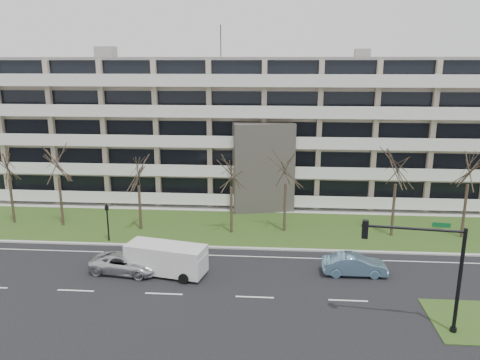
# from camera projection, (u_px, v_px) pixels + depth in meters

# --- Properties ---
(ground) EXTENTS (160.00, 160.00, 0.00)m
(ground) POSITION_uv_depth(u_px,v_px,m) (255.00, 297.00, 30.38)
(ground) COLOR black
(ground) RESTS_ON ground
(grass_verge) EXTENTS (90.00, 10.00, 0.06)m
(grass_verge) POSITION_uv_depth(u_px,v_px,m) (261.00, 228.00, 42.94)
(grass_verge) COLOR #2F4D19
(grass_verge) RESTS_ON ground
(curb) EXTENTS (90.00, 0.35, 0.12)m
(curb) POSITION_uv_depth(u_px,v_px,m) (259.00, 249.00, 38.10)
(curb) COLOR #B2B2AD
(curb) RESTS_ON ground
(sidewalk) EXTENTS (90.00, 2.00, 0.08)m
(sidewalk) POSITION_uv_depth(u_px,v_px,m) (263.00, 209.00, 48.25)
(sidewalk) COLOR #B2B2AD
(sidewalk) RESTS_ON ground
(lane_edge_line) EXTENTS (90.00, 0.12, 0.01)m
(lane_edge_line) POSITION_uv_depth(u_px,v_px,m) (258.00, 257.00, 36.66)
(lane_edge_line) COLOR white
(lane_edge_line) RESTS_ON ground
(apartment_building) EXTENTS (60.50, 15.10, 18.75)m
(apartment_building) POSITION_uv_depth(u_px,v_px,m) (265.00, 127.00, 52.98)
(apartment_building) COLOR tan
(apartment_building) RESTS_ON ground
(silver_pickup) EXTENTS (5.33, 3.00, 1.41)m
(silver_pickup) POSITION_uv_depth(u_px,v_px,m) (126.00, 263.00, 33.80)
(silver_pickup) COLOR silver
(silver_pickup) RESTS_ON ground
(blue_sedan) EXTENTS (4.57, 1.65, 1.50)m
(blue_sedan) POSITION_uv_depth(u_px,v_px,m) (354.00, 265.00, 33.45)
(blue_sedan) COLOR #6C99BB
(blue_sedan) RESTS_ON ground
(white_van) EXTENTS (6.00, 3.26, 2.20)m
(white_van) POSITION_uv_depth(u_px,v_px,m) (167.00, 257.00, 33.40)
(white_van) COLOR silver
(white_van) RESTS_ON ground
(traffic_signal) EXTENTS (5.56, 1.00, 6.47)m
(traffic_signal) POSITION_uv_depth(u_px,v_px,m) (426.00, 261.00, 25.75)
(traffic_signal) COLOR black
(traffic_signal) RESTS_ON ground
(pedestrian_signal) EXTENTS (0.35, 0.30, 3.29)m
(pedestrian_signal) POSITION_uv_depth(u_px,v_px,m) (107.00, 218.00, 39.34)
(pedestrian_signal) COLOR black
(pedestrian_signal) RESTS_ON ground
(tree_0) EXTENTS (3.85, 3.85, 7.70)m
(tree_0) POSITION_uv_depth(u_px,v_px,m) (7.00, 161.00, 42.86)
(tree_0) COLOR #382B21
(tree_0) RESTS_ON ground
(tree_1) EXTENTS (4.12, 4.12, 8.24)m
(tree_1) POSITION_uv_depth(u_px,v_px,m) (57.00, 158.00, 42.09)
(tree_1) COLOR #382B21
(tree_1) RESTS_ON ground
(tree_2) EXTENTS (3.68, 3.68, 7.36)m
(tree_2) POSITION_uv_depth(u_px,v_px,m) (138.00, 168.00, 41.24)
(tree_2) COLOR #382B21
(tree_2) RESTS_ON ground
(tree_3) EXTENTS (3.78, 3.78, 7.56)m
(tree_3) POSITION_uv_depth(u_px,v_px,m) (231.00, 169.00, 40.41)
(tree_3) COLOR #382B21
(tree_3) RESTS_ON ground
(tree_4) EXTENTS (3.92, 3.92, 7.83)m
(tree_4) POSITION_uv_depth(u_px,v_px,m) (286.00, 165.00, 40.67)
(tree_4) COLOR #382B21
(tree_4) RESTS_ON ground
(tree_5) EXTENTS (4.21, 4.21, 8.42)m
(tree_5) POSITION_uv_depth(u_px,v_px,m) (397.00, 163.00, 39.44)
(tree_5) COLOR #382B21
(tree_5) RESTS_ON ground
(tree_6) EXTENTS (4.29, 4.29, 8.57)m
(tree_6) POSITION_uv_depth(u_px,v_px,m) (470.00, 163.00, 39.00)
(tree_6) COLOR #382B21
(tree_6) RESTS_ON ground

